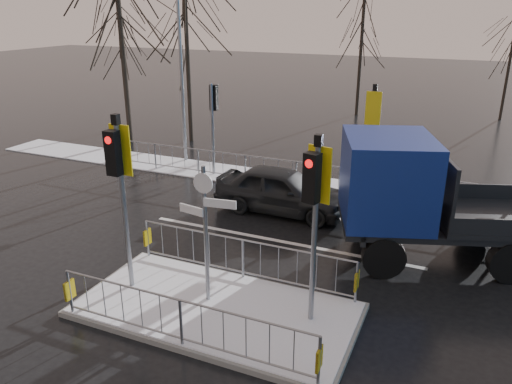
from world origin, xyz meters
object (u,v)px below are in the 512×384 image
at_px(car_far_lane, 282,190).
at_px(flatbed_truck, 425,196).
at_px(traffic_island, 216,296).
at_px(street_lamp_left, 182,52).

bearing_deg(car_far_lane, flatbed_truck, -108.00).
xyz_separation_m(car_far_lane, flatbed_truck, (4.40, -1.47, 0.99)).
relative_size(traffic_island, street_lamp_left, 0.73).
height_order(traffic_island, car_far_lane, traffic_island).
bearing_deg(street_lamp_left, traffic_island, -55.93).
relative_size(traffic_island, flatbed_truck, 0.81).
relative_size(car_far_lane, flatbed_truck, 0.58).
bearing_deg(flatbed_truck, traffic_island, -130.10).
xyz_separation_m(traffic_island, flatbed_truck, (3.69, 4.38, 1.33)).
bearing_deg(flatbed_truck, car_far_lane, 161.52).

